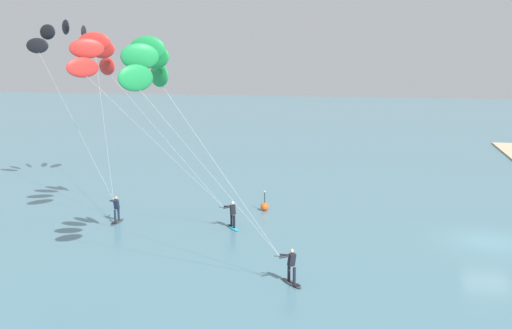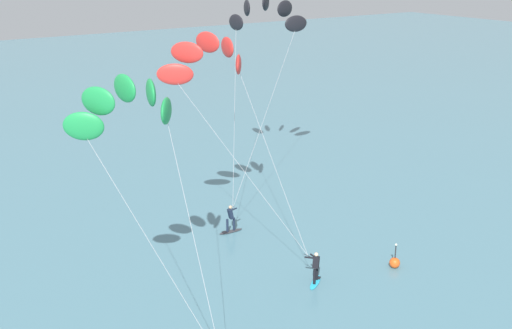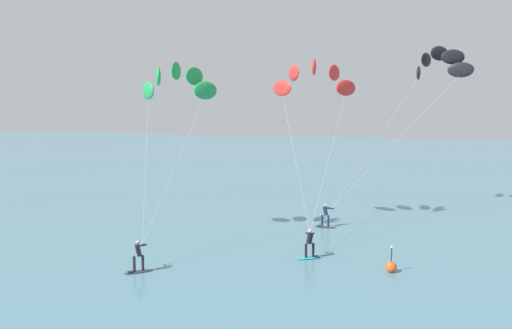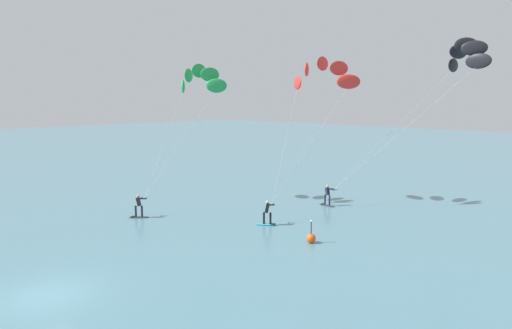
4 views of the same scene
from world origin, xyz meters
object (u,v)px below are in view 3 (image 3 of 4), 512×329
marker_buoy (391,266)px  kitesurfer_far_out (435,68)px  kitesurfer_nearshore (175,88)px  kitesurfer_mid_water (314,83)px

marker_buoy → kitesurfer_far_out: bearing=81.6°
marker_buoy → kitesurfer_nearshore: bearing=170.4°
kitesurfer_nearshore → marker_buoy: (13.08, -2.22, -9.25)m
kitesurfer_mid_water → marker_buoy: size_ratio=8.44×
kitesurfer_nearshore → kitesurfer_mid_water: bearing=41.0°
kitesurfer_far_out → kitesurfer_mid_water: bearing=-140.1°
kitesurfer_mid_water → kitesurfer_nearshore: bearing=-139.0°
kitesurfer_mid_water → kitesurfer_far_out: size_ratio=0.90×
kitesurfer_nearshore → kitesurfer_far_out: (15.35, 13.08, 1.72)m
kitesurfer_nearshore → marker_buoy: 16.17m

